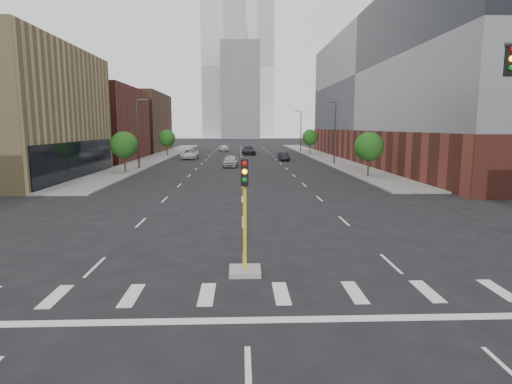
{
  "coord_description": "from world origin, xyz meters",
  "views": [
    {
      "loc": [
        -0.15,
        -6.68,
        5.56
      ],
      "look_at": [
        0.58,
        13.28,
        2.5
      ],
      "focal_mm": 30.0,
      "sensor_mm": 36.0,
      "label": 1
    }
  ],
  "objects": [
    {
      "name": "car_near_left",
      "position": [
        -1.5,
        52.73,
        0.83
      ],
      "size": [
        2.26,
        5.01,
        1.67
      ],
      "primitive_type": "imported",
      "rotation": [
        0.0,
        0.0,
        -0.06
      ],
      "color": "#ABABB0",
      "rests_on": "ground"
    },
    {
      "name": "streetlight_left",
      "position": [
        -13.41,
        50.0,
        5.01
      ],
      "size": [
        1.6,
        0.22,
        9.07
      ],
      "color": "#2D2D30",
      "rests_on": "ground"
    },
    {
      "name": "tree_left_near",
      "position": [
        -14.0,
        45.0,
        3.39
      ],
      "size": [
        3.2,
        3.2,
        4.85
      ],
      "color": "#382619",
      "rests_on": "ground"
    },
    {
      "name": "streetlight_right_a",
      "position": [
        13.41,
        55.0,
        5.01
      ],
      "size": [
        1.6,
        0.22,
        9.07
      ],
      "color": "#2D2D30",
      "rests_on": "ground"
    },
    {
      "name": "tree_left_far",
      "position": [
        -14.0,
        75.0,
        3.39
      ],
      "size": [
        3.2,
        3.2,
        4.85
      ],
      "color": "#382619",
      "rests_on": "ground"
    },
    {
      "name": "tower_right",
      "position": [
        10.0,
        260.0,
        40.0
      ],
      "size": [
        20.0,
        20.0,
        80.0
      ],
      "primitive_type": "cube",
      "color": "#B2B7BC",
      "rests_on": "ground"
    },
    {
      "name": "tree_right_near",
      "position": [
        14.0,
        40.0,
        3.39
      ],
      "size": [
        3.2,
        3.2,
        4.85
      ],
      "color": "#382619",
      "rests_on": "ground"
    },
    {
      "name": "median_traffic_signal",
      "position": [
        0.0,
        8.97,
        0.97
      ],
      "size": [
        1.2,
        1.2,
        4.4
      ],
      "color": "#999993",
      "rests_on": "ground"
    },
    {
      "name": "building_left_far_b",
      "position": [
        -27.5,
        92.0,
        6.5
      ],
      "size": [
        20.0,
        24.0,
        13.0
      ],
      "primitive_type": "cube",
      "color": "brown",
      "rests_on": "ground"
    },
    {
      "name": "tree_right_far",
      "position": [
        14.0,
        80.0,
        3.39
      ],
      "size": [
        3.2,
        3.2,
        4.85
      ],
      "color": "#382619",
      "rests_on": "ground"
    },
    {
      "name": "car_far_left",
      "position": [
        -8.9,
        67.76,
        0.83
      ],
      "size": [
        2.78,
        5.98,
        1.66
      ],
      "primitive_type": "imported",
      "rotation": [
        0.0,
        0.0,
        -0.0
      ],
      "color": "silver",
      "rests_on": "ground"
    },
    {
      "name": "car_deep_right",
      "position": [
        1.5,
        78.59,
        0.85
      ],
      "size": [
        2.86,
        6.02,
        1.69
      ],
      "primitive_type": "imported",
      "rotation": [
        0.0,
        0.0,
        0.08
      ],
      "color": "black",
      "rests_on": "ground"
    },
    {
      "name": "building_right_main",
      "position": [
        29.5,
        60.0,
        11.0
      ],
      "size": [
        24.0,
        70.0,
        22.0
      ],
      "color": "brown",
      "rests_on": "ground"
    },
    {
      "name": "car_distant",
      "position": [
        -3.83,
        90.5,
        0.76
      ],
      "size": [
        2.48,
        4.71,
        1.53
      ],
      "primitive_type": "imported",
      "rotation": [
        0.0,
        0.0,
        0.16
      ],
      "color": "silver",
      "rests_on": "ground"
    },
    {
      "name": "sidewalk_left_far",
      "position": [
        -15.0,
        74.0,
        0.07
      ],
      "size": [
        5.0,
        92.0,
        0.15
      ],
      "primitive_type": "cube",
      "color": "gray",
      "rests_on": "ground"
    },
    {
      "name": "streetlight_right_b",
      "position": [
        13.41,
        90.0,
        5.01
      ],
      "size": [
        1.6,
        0.22,
        9.07
      ],
      "color": "#2D2D30",
      "rests_on": "ground"
    },
    {
      "name": "tower_mid",
      "position": [
        0.0,
        200.0,
        22.0
      ],
      "size": [
        18.0,
        18.0,
        44.0
      ],
      "primitive_type": "cube",
      "color": "slate",
      "rests_on": "ground"
    },
    {
      "name": "building_left_far_a",
      "position": [
        -27.5,
        66.0,
        6.0
      ],
      "size": [
        20.0,
        22.0,
        12.0
      ],
      "primitive_type": "cube",
      "color": "brown",
      "rests_on": "ground"
    },
    {
      "name": "sidewalk_right_far",
      "position": [
        15.0,
        74.0,
        0.07
      ],
      "size": [
        5.0,
        92.0,
        0.15
      ],
      "primitive_type": "cube",
      "color": "gray",
      "rests_on": "ground"
    },
    {
      "name": "tower_left",
      "position": [
        -8.0,
        220.0,
        35.0
      ],
      "size": [
        22.0,
        22.0,
        70.0
      ],
      "primitive_type": "cube",
      "color": "#B2B7BC",
      "rests_on": "ground"
    },
    {
      "name": "car_mid_right",
      "position": [
        7.0,
        63.66,
        0.68
      ],
      "size": [
        1.71,
        4.22,
        1.36
      ],
      "primitive_type": "imported",
      "rotation": [
        0.0,
        0.0,
        0.07
      ],
      "color": "black",
      "rests_on": "ground"
    }
  ]
}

